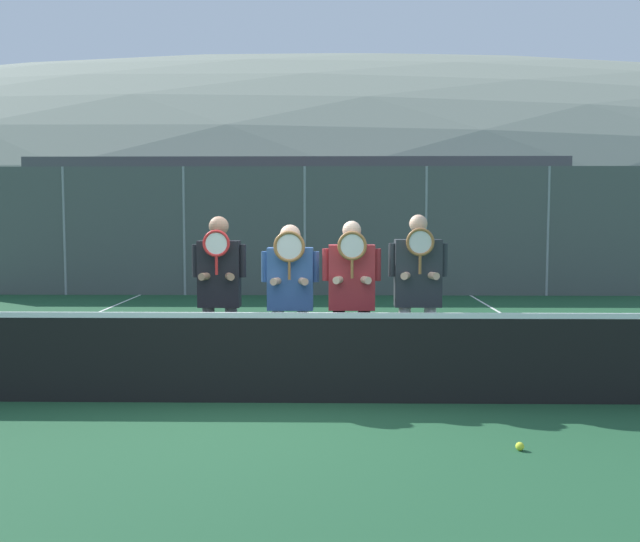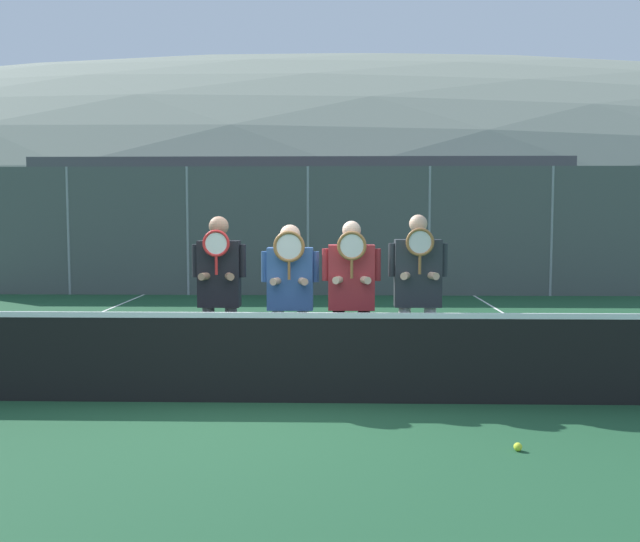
{
  "view_description": "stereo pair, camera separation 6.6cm",
  "coord_description": "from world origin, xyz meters",
  "px_view_note": "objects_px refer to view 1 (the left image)",
  "views": [
    {
      "loc": [
        0.63,
        -6.98,
        1.87
      ],
      "look_at": [
        0.5,
        0.79,
        1.26
      ],
      "focal_mm": 40.0,
      "sensor_mm": 36.0,
      "label": 1
    },
    {
      "loc": [
        0.7,
        -6.98,
        1.87
      ],
      "look_at": [
        0.5,
        0.79,
        1.26
      ],
      "focal_mm": 40.0,
      "sensor_mm": 36.0,
      "label": 2
    }
  ],
  "objects_px": {
    "car_left_of_center": "(323,251)",
    "car_center": "(499,251)",
    "player_center_right": "(352,291)",
    "player_rightmost": "(418,287)",
    "tennis_ball_on_court": "(520,446)",
    "player_leftmost": "(219,288)",
    "car_far_left": "(139,250)",
    "player_center_left": "(290,290)"
  },
  "relations": [
    {
      "from": "car_left_of_center",
      "to": "car_center",
      "type": "bearing_deg",
      "value": -4.16
    },
    {
      "from": "player_center_right",
      "to": "player_rightmost",
      "type": "distance_m",
      "value": 0.7
    },
    {
      "from": "player_center_right",
      "to": "tennis_ball_on_court",
      "type": "relative_size",
      "value": 26.63
    },
    {
      "from": "car_left_of_center",
      "to": "car_center",
      "type": "xyz_separation_m",
      "value": [
        4.8,
        -0.35,
        0.02
      ]
    },
    {
      "from": "player_leftmost",
      "to": "car_left_of_center",
      "type": "xyz_separation_m",
      "value": [
        0.94,
        12.2,
        -0.24
      ]
    },
    {
      "from": "player_rightmost",
      "to": "car_far_left",
      "type": "relative_size",
      "value": 0.4
    },
    {
      "from": "tennis_ball_on_court",
      "to": "car_center",
      "type": "bearing_deg",
      "value": 77.59
    },
    {
      "from": "player_leftmost",
      "to": "car_far_left",
      "type": "bearing_deg",
      "value": 109.03
    },
    {
      "from": "player_center_right",
      "to": "car_far_left",
      "type": "height_order",
      "value": "player_center_right"
    },
    {
      "from": "player_center_right",
      "to": "car_left_of_center",
      "type": "bearing_deg",
      "value": 92.19
    },
    {
      "from": "player_leftmost",
      "to": "player_center_right",
      "type": "height_order",
      "value": "player_leftmost"
    },
    {
      "from": "player_leftmost",
      "to": "tennis_ball_on_court",
      "type": "relative_size",
      "value": 27.33
    },
    {
      "from": "player_center_left",
      "to": "player_rightmost",
      "type": "distance_m",
      "value": 1.36
    },
    {
      "from": "player_rightmost",
      "to": "car_left_of_center",
      "type": "bearing_deg",
      "value": 95.48
    },
    {
      "from": "car_left_of_center",
      "to": "player_rightmost",
      "type": "bearing_deg",
      "value": -84.52
    },
    {
      "from": "player_rightmost",
      "to": "car_far_left",
      "type": "height_order",
      "value": "player_rightmost"
    },
    {
      "from": "player_leftmost",
      "to": "car_center",
      "type": "height_order",
      "value": "player_leftmost"
    },
    {
      "from": "player_center_right",
      "to": "car_left_of_center",
      "type": "relative_size",
      "value": 0.42
    },
    {
      "from": "car_far_left",
      "to": "tennis_ball_on_court",
      "type": "bearing_deg",
      "value": -63.84
    },
    {
      "from": "player_center_right",
      "to": "tennis_ball_on_court",
      "type": "height_order",
      "value": "player_center_right"
    },
    {
      "from": "player_rightmost",
      "to": "car_far_left",
      "type": "bearing_deg",
      "value": 117.61
    },
    {
      "from": "player_leftmost",
      "to": "car_left_of_center",
      "type": "height_order",
      "value": "player_leftmost"
    },
    {
      "from": "car_far_left",
      "to": "tennis_ball_on_court",
      "type": "height_order",
      "value": "car_far_left"
    },
    {
      "from": "car_far_left",
      "to": "car_center",
      "type": "distance_m",
      "value": 9.82
    },
    {
      "from": "car_left_of_center",
      "to": "car_center",
      "type": "relative_size",
      "value": 1.01
    },
    {
      "from": "player_rightmost",
      "to": "player_leftmost",
      "type": "bearing_deg",
      "value": 179.69
    },
    {
      "from": "player_center_right",
      "to": "player_rightmost",
      "type": "xyz_separation_m",
      "value": [
        0.7,
        0.02,
        0.03
      ]
    },
    {
      "from": "player_leftmost",
      "to": "player_rightmost",
      "type": "xyz_separation_m",
      "value": [
        2.11,
        -0.01,
        0.01
      ]
    },
    {
      "from": "player_center_right",
      "to": "car_left_of_center",
      "type": "distance_m",
      "value": 12.25
    },
    {
      "from": "car_left_of_center",
      "to": "tennis_ball_on_court",
      "type": "xyz_separation_m",
      "value": [
        1.76,
        -14.17,
        -0.82
      ]
    },
    {
      "from": "car_far_left",
      "to": "car_center",
      "type": "xyz_separation_m",
      "value": [
        9.82,
        0.02,
        -0.03
      ]
    },
    {
      "from": "player_rightmost",
      "to": "car_left_of_center",
      "type": "relative_size",
      "value": 0.43
    },
    {
      "from": "car_left_of_center",
      "to": "player_center_left",
      "type": "bearing_deg",
      "value": -90.89
    },
    {
      "from": "player_center_right",
      "to": "player_rightmost",
      "type": "bearing_deg",
      "value": 2.03
    },
    {
      "from": "player_center_right",
      "to": "car_center",
      "type": "distance_m",
      "value": 12.65
    },
    {
      "from": "car_center",
      "to": "player_center_right",
      "type": "bearing_deg",
      "value": -110.03
    },
    {
      "from": "car_left_of_center",
      "to": "car_center",
      "type": "distance_m",
      "value": 4.81
    },
    {
      "from": "player_leftmost",
      "to": "car_left_of_center",
      "type": "relative_size",
      "value": 0.43
    },
    {
      "from": "player_center_left",
      "to": "car_center",
      "type": "distance_m",
      "value": 12.78
    },
    {
      "from": "player_center_right",
      "to": "tennis_ball_on_court",
      "type": "xyz_separation_m",
      "value": [
        1.29,
        -1.94,
        -1.04
      ]
    },
    {
      "from": "car_far_left",
      "to": "tennis_ball_on_court",
      "type": "distance_m",
      "value": 15.41
    },
    {
      "from": "player_rightmost",
      "to": "car_center",
      "type": "xyz_separation_m",
      "value": [
        3.63,
        11.86,
        -0.23
      ]
    }
  ]
}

